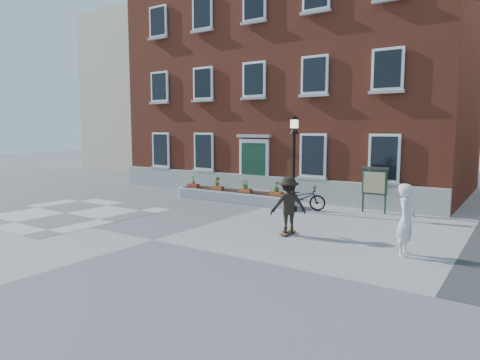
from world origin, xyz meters
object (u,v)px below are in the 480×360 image
Objects in this scene: lamp_post at (294,150)px; skateboarder at (288,205)px; notice_board at (375,182)px; bystander at (406,220)px; bicycle at (302,198)px.

skateboarder is (1.68, -3.63, -1.56)m from lamp_post.
lamp_post is 2.10× the size of notice_board.
notice_board is at bearing 28.02° from lamp_post.
bystander is at bearing -36.20° from lamp_post.
bystander is at bearing -145.05° from bicycle.
bicycle is 6.84m from bystander.
lamp_post is 4.30m from skateboarder.
lamp_post is at bearing 146.16° from bicycle.
lamp_post is (-0.17, -0.48, 2.02)m from bicycle.
skateboarder reaches higher than notice_board.
skateboarder is at bearing -65.15° from lamp_post.
bicycle is 2.99m from notice_board.
skateboarder is at bearing -174.54° from bicycle.
bicycle is 2.08m from lamp_post.
lamp_post is at bearing 114.85° from skateboarder.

